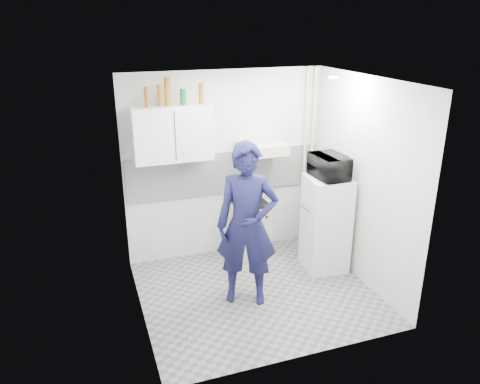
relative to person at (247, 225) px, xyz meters
name	(u,v)px	position (x,y,z in m)	size (l,w,h in m)	color
floor	(257,293)	(0.16, 0.07, -0.98)	(2.80, 2.80, 0.00)	slate
ceiling	(260,80)	(0.16, 0.07, 1.62)	(2.80, 2.80, 0.00)	white
wall_back	(225,165)	(0.16, 1.32, 0.32)	(2.80, 2.80, 0.00)	silver
wall_left	(135,211)	(-1.24, 0.07, 0.32)	(2.60, 2.60, 0.00)	silver
wall_right	(363,182)	(1.56, 0.07, 0.32)	(2.60, 2.60, 0.00)	silver
person	(247,225)	(0.00, 0.00, 0.00)	(0.71, 0.47, 1.96)	#141539
stove	(250,229)	(0.44, 1.07, -0.59)	(0.49, 0.49, 0.78)	#BCB6A1
fridge	(326,224)	(1.26, 0.38, -0.33)	(0.54, 0.54, 1.29)	white
stove_top	(250,203)	(0.44, 1.07, -0.19)	(0.47, 0.47, 0.03)	black
saucepan	(246,200)	(0.37, 1.06, -0.12)	(0.19, 0.19, 0.10)	silver
microwave	(330,167)	(1.26, 0.38, 0.46)	(0.36, 0.54, 0.30)	black
bottle_b	(147,97)	(-0.88, 1.15, 1.34)	(0.06, 0.06, 0.25)	brown
bottle_c	(160,95)	(-0.72, 1.15, 1.35)	(0.06, 0.06, 0.26)	brown
bottle_d	(167,92)	(-0.63, 1.15, 1.39)	(0.08, 0.08, 0.34)	brown
canister_a	(183,97)	(-0.43, 1.15, 1.32)	(0.08, 0.08, 0.20)	#144C1E
bottle_e	(201,93)	(-0.20, 1.15, 1.35)	(0.06, 0.06, 0.26)	brown
upper_cabinet	(172,133)	(-0.59, 1.15, 0.87)	(1.00, 0.35, 0.70)	white
range_hood	(262,148)	(0.61, 1.07, 0.59)	(0.60, 0.50, 0.14)	#BCB6A1
backsplash	(225,172)	(0.16, 1.31, 0.22)	(2.74, 0.03, 0.60)	white
pipe_a	(312,158)	(1.46, 1.24, 0.32)	(0.05, 0.05, 2.60)	#BCB6A1
pipe_b	(304,159)	(1.34, 1.24, 0.32)	(0.04, 0.04, 2.60)	#BCB6A1
ceiling_spot_fixture	(333,77)	(1.16, 0.27, 1.59)	(0.10, 0.10, 0.02)	white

